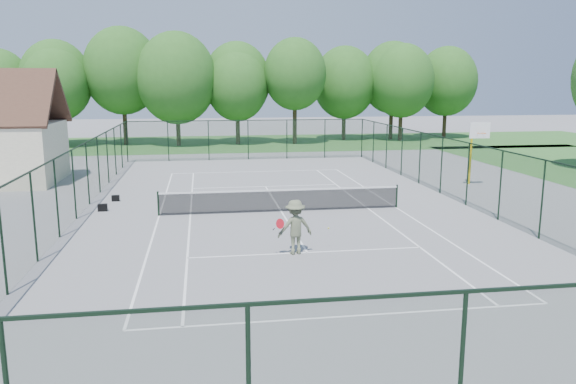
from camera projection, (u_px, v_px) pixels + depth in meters
The scene contains 10 objects.
ground at pixel (281, 212), 25.71m from camera, with size 140.00×140.00×0.00m, color gray.
grass_far at pixel (238, 143), 54.80m from camera, with size 80.00×16.00×0.01m, color #37702D.
court_lines at pixel (281, 211), 25.71m from camera, with size 11.05×23.85×0.01m.
tennis_net at pixel (281, 199), 25.60m from camera, with size 11.08×0.08×1.10m.
fence_enclosure at pixel (281, 178), 25.41m from camera, with size 18.05×36.05×3.02m.
tree_line_far at pixel (237, 81), 53.66m from camera, with size 39.40×6.40×9.70m.
basketball_goal at pixel (476, 141), 31.76m from camera, with size 1.20×1.43×3.65m.
sports_bag_a at pixel (103, 208), 25.77m from camera, with size 0.41×0.25×0.33m, color black.
sports_bag_b at pixel (116, 198), 27.95m from camera, with size 0.38×0.23×0.29m, color black.
tennis_player at pixel (295, 227), 19.21m from camera, with size 2.15×0.90×1.89m.
Camera 1 is at (-3.52, -24.81, 5.81)m, focal length 35.00 mm.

